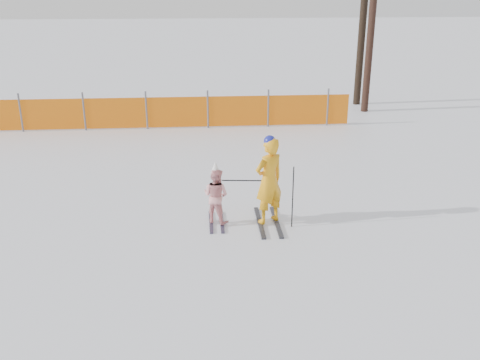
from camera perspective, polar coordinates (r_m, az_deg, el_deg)
name	(u,v)px	position (r m, az deg, el deg)	size (l,w,h in m)	color
ground	(242,238)	(10.29, 0.22, -6.20)	(120.00, 120.00, 0.00)	white
adult	(269,181)	(10.54, 3.10, -0.07)	(0.77, 1.45, 1.85)	black
child	(216,195)	(10.67, -2.59, -1.63)	(0.69, 1.03, 1.32)	black
ski_poles	(273,191)	(10.52, 3.55, -1.16)	(1.39, 0.32, 1.27)	black
safety_fence	(94,113)	(18.07, -15.28, 6.87)	(16.73, 0.06, 1.25)	#595960
tree_trunks	(367,21)	(20.78, 13.42, 16.18)	(0.31, 1.48, 6.89)	black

